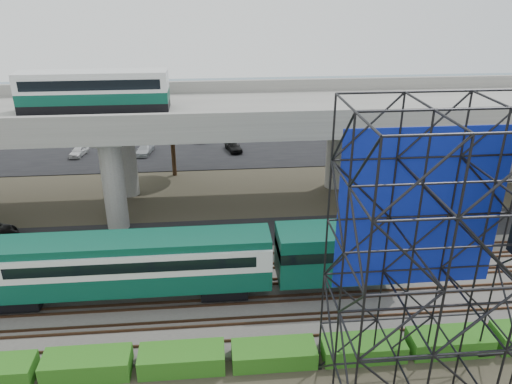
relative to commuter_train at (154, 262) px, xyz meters
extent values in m
plane|color=#474233|center=(5.90, -2.00, -2.88)|extent=(140.00, 140.00, 0.00)
cube|color=slate|center=(5.90, 0.00, -2.78)|extent=(90.00, 12.00, 0.20)
cube|color=black|center=(5.90, 8.50, -2.84)|extent=(90.00, 5.00, 0.08)
cube|color=black|center=(5.90, 32.00, -2.84)|extent=(90.00, 18.00, 0.08)
cube|color=#435D6E|center=(5.90, 54.00, -2.87)|extent=(140.00, 40.00, 0.03)
cube|color=#472D1E|center=(5.90, -4.72, -2.60)|extent=(90.00, 0.08, 0.16)
cube|color=#472D1E|center=(5.90, -3.28, -2.60)|extent=(90.00, 0.08, 0.16)
cube|color=#472D1E|center=(5.90, -2.72, -2.60)|extent=(90.00, 0.08, 0.16)
cube|color=#472D1E|center=(5.90, -1.28, -2.60)|extent=(90.00, 0.08, 0.16)
cube|color=#472D1E|center=(5.90, -0.72, -2.60)|extent=(90.00, 0.08, 0.16)
cube|color=#472D1E|center=(5.90, 0.72, -2.60)|extent=(90.00, 0.08, 0.16)
cube|color=#472D1E|center=(5.90, 1.28, -2.60)|extent=(90.00, 0.08, 0.16)
cube|color=#472D1E|center=(5.90, 2.72, -2.60)|extent=(90.00, 0.08, 0.16)
cube|color=#472D1E|center=(5.90, 3.28, -2.60)|extent=(90.00, 0.08, 0.16)
cube|color=#472D1E|center=(5.90, 4.72, -2.60)|extent=(90.00, 0.08, 0.16)
cube|color=black|center=(-8.62, 0.00, -2.07)|extent=(3.00, 2.20, 0.90)
cube|color=black|center=(4.38, 0.00, -2.07)|extent=(3.00, 2.20, 0.90)
cube|color=#094434|center=(-2.12, 0.00, -0.92)|extent=(19.00, 3.00, 1.40)
cube|color=silver|center=(-2.12, 0.00, 0.53)|extent=(19.00, 3.00, 1.50)
cube|color=#094434|center=(-2.12, 0.00, 1.53)|extent=(19.00, 2.60, 0.50)
cube|color=black|center=(-1.12, 0.00, 0.58)|extent=(15.00, 3.06, 0.70)
cube|color=#094434|center=(11.88, 0.00, 0.08)|extent=(8.00, 3.00, 3.40)
cube|color=#9E9B93|center=(5.90, 14.00, 5.72)|extent=(80.00, 12.00, 1.20)
cube|color=#9E9B93|center=(5.90, 8.25, 6.87)|extent=(80.00, 0.50, 1.10)
cube|color=#9E9B93|center=(5.90, 19.75, 6.87)|extent=(80.00, 0.50, 1.10)
cylinder|color=#9E9B93|center=(-4.10, 10.50, 1.12)|extent=(1.80, 1.80, 8.00)
cylinder|color=#9E9B93|center=(-4.10, 17.50, 1.12)|extent=(1.80, 1.80, 8.00)
cube|color=#9E9B93|center=(-4.10, 14.00, 4.82)|extent=(2.40, 9.00, 0.60)
cylinder|color=#9E9B93|center=(15.90, 10.50, 1.12)|extent=(1.80, 1.80, 8.00)
cylinder|color=#9E9B93|center=(15.90, 17.50, 1.12)|extent=(1.80, 1.80, 8.00)
cube|color=#9E9B93|center=(15.90, 14.00, 4.82)|extent=(2.40, 9.00, 0.60)
cylinder|color=#9E9B93|center=(33.90, 17.50, 1.12)|extent=(1.80, 1.80, 8.00)
cube|color=black|center=(-5.49, 14.00, 6.67)|extent=(12.00, 2.50, 0.70)
cube|color=#094434|center=(-5.49, 14.00, 7.47)|extent=(12.00, 2.50, 0.90)
cube|color=silver|center=(-5.49, 14.00, 8.57)|extent=(12.00, 2.50, 1.30)
cube|color=black|center=(-5.49, 14.00, 8.62)|extent=(11.00, 2.56, 0.80)
cube|color=silver|center=(-5.49, 14.00, 9.37)|extent=(12.00, 2.40, 0.30)
cube|color=#0E209D|center=(13.74, -6.95, 6.42)|extent=(8.10, 0.08, 8.25)
cube|color=#245F15|center=(-3.10, -6.30, -2.28)|extent=(4.60, 1.80, 1.20)
cube|color=#245F15|center=(1.90, -6.30, -2.31)|extent=(4.60, 1.80, 1.15)
cube|color=#245F15|center=(6.90, -6.30, -2.37)|extent=(4.60, 1.80, 1.03)
cube|color=#245F15|center=(11.90, -6.30, -2.38)|extent=(4.60, 1.80, 1.01)
cube|color=#245F15|center=(16.90, -6.30, -2.32)|extent=(4.60, 1.80, 1.12)
cylinder|color=#382314|center=(19.90, 10.50, -0.48)|extent=(0.44, 0.44, 4.80)
ellipsoid|color=#245F15|center=(19.90, 10.50, 2.72)|extent=(4.94, 4.94, 4.18)
cylinder|color=#382314|center=(-0.10, 22.00, -0.48)|extent=(0.44, 0.44, 4.80)
ellipsoid|color=#245F15|center=(-0.10, 22.00, 2.72)|extent=(4.94, 4.94, 4.18)
imported|color=silver|center=(-11.52, 29.00, -2.25)|extent=(2.02, 3.45, 1.10)
imported|color=#A0A2A7|center=(-6.23, 34.00, -2.16)|extent=(2.04, 4.10, 1.29)
imported|color=#A5A8AC|center=(-3.94, 29.00, -2.25)|extent=(2.16, 3.98, 1.10)
imported|color=white|center=(2.88, 34.00, -2.20)|extent=(3.04, 4.72, 1.21)
imported|color=black|center=(6.47, 29.00, -2.20)|extent=(2.27, 3.77, 1.20)
imported|color=#B5B7BD|center=(14.63, 34.00, -2.22)|extent=(1.86, 3.69, 1.16)
imported|color=silver|center=(19.61, 29.00, -2.18)|extent=(2.32, 4.50, 1.25)
imported|color=#9DA1A4|center=(24.18, 34.00, -2.18)|extent=(2.63, 4.68, 1.24)
camera|label=1|loc=(3.95, -27.51, 16.84)|focal=35.00mm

